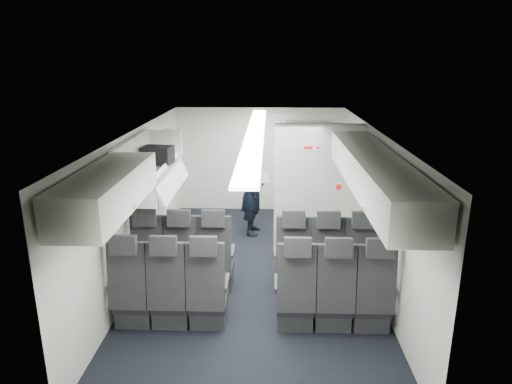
# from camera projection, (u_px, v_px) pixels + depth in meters

# --- Properties ---
(cabin_shell) EXTENTS (3.41, 6.01, 2.16)m
(cabin_shell) POSITION_uv_depth(u_px,v_px,m) (255.00, 202.00, 6.58)
(cabin_shell) COLOR black
(cabin_shell) RESTS_ON ground
(seat_row_front) EXTENTS (3.33, 0.56, 1.24)m
(seat_row_front) POSITION_uv_depth(u_px,v_px,m) (254.00, 263.00, 6.27)
(seat_row_front) COLOR black
(seat_row_front) RESTS_ON cabin_shell
(seat_row_mid) EXTENTS (3.33, 0.56, 1.24)m
(seat_row_mid) POSITION_uv_depth(u_px,v_px,m) (251.00, 296.00, 5.41)
(seat_row_mid) COLOR black
(seat_row_mid) RESTS_ON cabin_shell
(overhead_bin_left_rear) EXTENTS (0.53, 1.80, 0.40)m
(overhead_bin_left_rear) POSITION_uv_depth(u_px,v_px,m) (107.00, 191.00, 4.49)
(overhead_bin_left_rear) COLOR white
(overhead_bin_left_rear) RESTS_ON cabin_shell
(overhead_bin_left_front_open) EXTENTS (0.64, 1.70, 0.72)m
(overhead_bin_left_front_open) POSITION_uv_depth(u_px,v_px,m) (149.00, 163.00, 6.20)
(overhead_bin_left_front_open) COLOR #9E9E93
(overhead_bin_left_front_open) RESTS_ON cabin_shell
(overhead_bin_right_rear) EXTENTS (0.53, 1.80, 0.40)m
(overhead_bin_right_rear) POSITION_uv_depth(u_px,v_px,m) (393.00, 194.00, 4.41)
(overhead_bin_right_rear) COLOR white
(overhead_bin_right_rear) RESTS_ON cabin_shell
(overhead_bin_right_front) EXTENTS (0.53, 1.70, 0.40)m
(overhead_bin_right_front) POSITION_uv_depth(u_px,v_px,m) (359.00, 156.00, 6.09)
(overhead_bin_right_front) COLOR white
(overhead_bin_right_front) RESTS_ON cabin_shell
(bulkhead_partition) EXTENTS (1.40, 0.15, 2.13)m
(bulkhead_partition) POSITION_uv_depth(u_px,v_px,m) (318.00, 190.00, 7.33)
(bulkhead_partition) COLOR silver
(bulkhead_partition) RESTS_ON cabin_shell
(galley_unit) EXTENTS (0.85, 0.52, 1.90)m
(galley_unit) POSITION_uv_depth(u_px,v_px,m) (306.00, 169.00, 9.20)
(galley_unit) COLOR #939399
(galley_unit) RESTS_ON cabin_shell
(boarding_door) EXTENTS (0.12, 1.27, 1.86)m
(boarding_door) POSITION_uv_depth(u_px,v_px,m) (167.00, 183.00, 8.16)
(boarding_door) COLOR silver
(boarding_door) RESTS_ON cabin_shell
(flight_attendant) EXTENTS (0.45, 0.64, 1.68)m
(flight_attendant) POSITION_uv_depth(u_px,v_px,m) (253.00, 189.00, 8.22)
(flight_attendant) COLOR black
(flight_attendant) RESTS_ON ground
(carry_on_bag) EXTENTS (0.44, 0.34, 0.24)m
(carry_on_bag) POSITION_uv_depth(u_px,v_px,m) (158.00, 155.00, 6.37)
(carry_on_bag) COLOR black
(carry_on_bag) RESTS_ON overhead_bin_left_front_open
(papers) EXTENTS (0.22, 0.05, 0.15)m
(papers) POSITION_uv_depth(u_px,v_px,m) (263.00, 179.00, 8.11)
(papers) COLOR white
(papers) RESTS_ON flight_attendant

